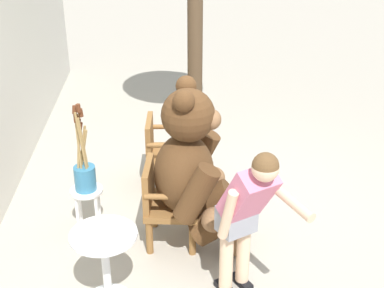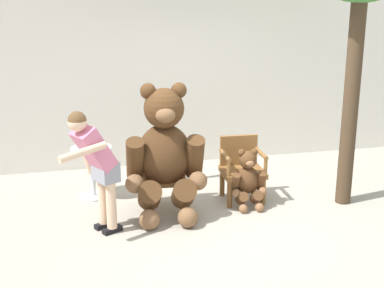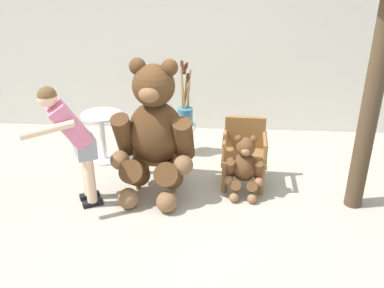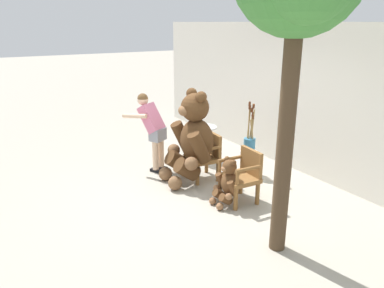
% 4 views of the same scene
% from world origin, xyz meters
% --- Properties ---
extents(ground_plane, '(60.00, 60.00, 0.00)m').
position_xyz_m(ground_plane, '(0.00, 0.00, 0.00)').
color(ground_plane, '#A8A091').
extents(back_wall, '(10.00, 0.16, 2.80)m').
position_xyz_m(back_wall, '(0.00, 2.40, 1.40)').
color(back_wall, silver).
rests_on(back_wall, ground).
extents(wooden_chair_left, '(0.61, 0.58, 0.86)m').
position_xyz_m(wooden_chair_left, '(-0.54, 0.55, 0.46)').
color(wooden_chair_left, brown).
rests_on(wooden_chair_left, ground).
extents(wooden_chair_right, '(0.59, 0.55, 0.86)m').
position_xyz_m(wooden_chair_right, '(0.55, 0.55, 0.46)').
color(wooden_chair_right, brown).
rests_on(wooden_chair_right, ground).
extents(teddy_bear_large, '(1.02, 1.00, 1.69)m').
position_xyz_m(teddy_bear_large, '(-0.56, 0.27, 0.83)').
color(teddy_bear_large, '#4C3019').
rests_on(teddy_bear_large, ground).
extents(teddy_bear_small, '(0.47, 0.46, 0.79)m').
position_xyz_m(teddy_bear_small, '(0.54, 0.26, 0.39)').
color(teddy_bear_small, brown).
rests_on(teddy_bear_small, ground).
extents(person_visitor, '(0.70, 0.71, 1.51)m').
position_xyz_m(person_visitor, '(-1.43, -0.10, 0.90)').
color(person_visitor, black).
rests_on(person_visitor, ground).
extents(white_stool, '(0.34, 0.34, 0.46)m').
position_xyz_m(white_stool, '(-0.27, 1.36, 0.36)').
color(white_stool, white).
rests_on(white_stool, ground).
extents(brush_bucket, '(0.22, 0.22, 0.96)m').
position_xyz_m(brush_bucket, '(-0.27, 1.36, 0.67)').
color(brush_bucket, teal).
rests_on(brush_bucket, white_stool).
extents(round_side_table, '(0.56, 0.56, 0.72)m').
position_xyz_m(round_side_table, '(-1.43, 1.07, 0.45)').
color(round_side_table, silver).
rests_on(round_side_table, ground).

